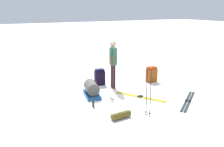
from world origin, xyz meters
name	(u,v)px	position (x,y,z in m)	size (l,w,h in m)	color
ground_plane	(112,94)	(0.00, 0.00, 0.00)	(80.00, 80.00, 0.00)	white
skier_standing	(113,62)	(0.60, -0.36, 0.95)	(0.55, 0.32, 1.70)	black
ski_pair_near	(188,101)	(-1.77, -1.73, 0.01)	(1.36, 1.65, 0.05)	#1A2828
ski_pair_far	(140,97)	(-0.75, -0.64, 0.01)	(1.63, 1.03, 0.05)	gold
backpack_large_dark	(100,77)	(1.16, -0.10, 0.29)	(0.32, 0.38, 0.60)	black
backpack_bright	(152,74)	(0.57, -2.04, 0.29)	(0.31, 0.40, 0.60)	#934312
ski_poles_planted_near	(149,90)	(-2.05, -0.01, 0.71)	(0.19, 0.11, 1.27)	black
ski_poles_planted_far	(112,77)	(-0.61, 0.32, 0.76)	(0.16, 0.10, 1.37)	maroon
gear_sled	(92,89)	(0.12, 0.69, 0.22)	(1.10, 0.67, 0.49)	#194C8D
sleeping_mat_rolled	(121,115)	(-1.92, 0.76, 0.09)	(0.18, 0.18, 0.55)	brown
thermos_bottle	(93,103)	(-0.81, 1.05, 0.13)	(0.07, 0.07, 0.26)	black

